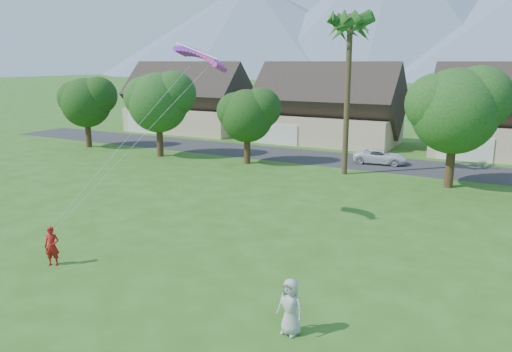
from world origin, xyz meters
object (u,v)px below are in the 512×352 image
Objects in this scene: watcher at (290,307)px; parafoil_kite at (202,55)px; parked_car at (380,157)px; kite_flyer at (52,246)px.

parafoil_kite is (-8.76, 7.88, 8.23)m from watcher.
watcher reaches higher than parked_car.
parafoil_kite is (-3.85, -21.68, 8.56)m from parked_car.
parked_car is at bearing 108.32° from watcher.
parked_car is (6.76, 29.41, -0.25)m from kite_flyer.
parafoil_kite is (2.92, 7.72, 8.31)m from kite_flyer.
kite_flyer is 0.39× the size of parked_car.
parafoil_kite reaches higher than parked_car.
kite_flyer is at bearing 159.47° from parked_car.
watcher is at bearing -31.07° from kite_flyer.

